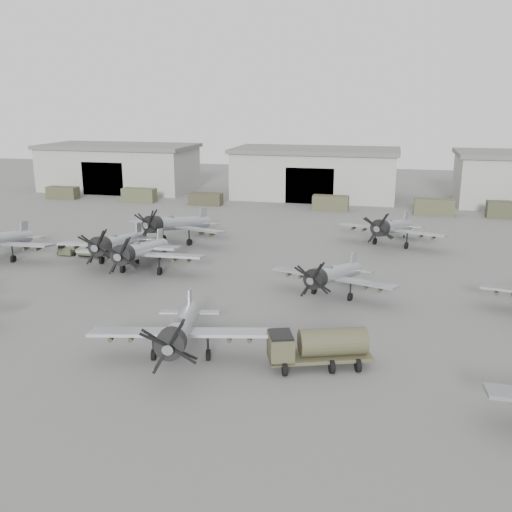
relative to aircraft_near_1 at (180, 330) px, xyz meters
The scene contains 18 objects.
ground 6.70m from the aircraft_near_1, 93.56° to the left, with size 220.00×220.00×0.00m, color #585856.
hangar_left 78.36m from the aircraft_near_1, 119.35° to the left, with size 29.00×14.80×8.70m.
hangar_center 68.31m from the aircraft_near_1, 90.33° to the left, with size 29.00×14.80×8.70m.
support_truck_0 71.20m from the aircraft_near_1, 127.71° to the left, with size 5.51×2.20×2.11m, color #3F412A.
support_truck_1 63.32m from the aircraft_near_1, 117.19° to the left, with size 5.75×2.20×2.35m, color #474B31.
support_truck_2 58.83m from the aircraft_near_1, 106.76° to the left, with size 5.47×2.20×1.99m, color #383725.
support_truck_4 56.45m from the aircraft_near_1, 86.16° to the left, with size 5.63×2.20×2.35m, color #43452D.
support_truck_5 59.59m from the aircraft_near_1, 70.93° to the left, with size 5.89×2.20×2.46m, color #44462E.
support_truck_6 63.86m from the aircraft_near_1, 61.88° to the left, with size 6.29×2.20×2.46m, color #393C27.
aircraft_near_1 is the anchor object (origin of this frame).
aircraft_mid_1 20.72m from the aircraft_near_1, 121.98° to the left, with size 13.05×11.75×5.23m.
aircraft_mid_2 17.28m from the aircraft_near_1, 60.66° to the left, with size 11.46×10.32×4.58m.
aircraft_far_0 32.66m from the aircraft_near_1, 111.96° to the left, with size 13.38×12.05×5.35m.
aircraft_far_1 37.34m from the aircraft_near_1, 69.15° to the left, with size 12.85×11.57×5.15m.
aircraft_extra_972 24.81m from the aircraft_near_1, 126.14° to the left, with size 13.05×11.75×5.23m.
fuel_tanker 9.20m from the aircraft_near_1, ahead, with size 7.06×4.63×2.59m.
tug_trailer 30.52m from the aircraft_near_1, 133.16° to the left, with size 5.90×1.26×1.19m.
ground_crew 29.77m from the aircraft_near_1, 130.96° to the left, with size 0.65×0.43×1.79m, color #353925.
Camera 1 is at (13.57, -39.30, 16.98)m, focal length 40.00 mm.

